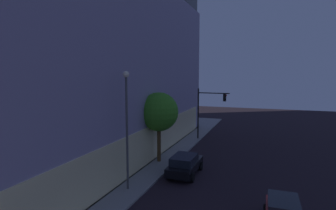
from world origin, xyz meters
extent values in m
cube|color=#4C4C51|center=(13.04, 22.16, 0.07)|extent=(37.63, 29.43, 0.15)
cube|color=#F7E7A6|center=(13.04, 7.85, 1.80)|extent=(33.51, 0.60, 3.30)
cube|color=#998EAE|center=(13.04, 22.16, 8.70)|extent=(37.23, 29.03, 17.11)
cylinder|color=black|center=(23.62, 5.72, 3.31)|extent=(0.18, 0.18, 6.32)
cylinder|color=black|center=(23.47, 3.79, 5.94)|extent=(0.43, 3.88, 0.12)
cube|color=black|center=(23.36, 2.43, 5.44)|extent=(0.34, 0.34, 0.90)
sphere|color=red|center=(23.34, 2.25, 5.72)|extent=(0.18, 0.18, 0.18)
cylinder|color=#4E4E4E|center=(6.81, 6.63, 4.10)|extent=(0.16, 0.16, 7.91)
sphere|color=#F9EFC6|center=(6.81, 6.63, 8.21)|extent=(0.44, 0.44, 0.44)
cylinder|color=#50391E|center=(13.35, 6.89, 1.76)|extent=(0.35, 0.35, 3.22)
sphere|color=#3A881F|center=(13.35, 6.89, 4.80)|extent=(3.58, 3.58, 3.58)
cube|color=black|center=(5.46, -3.45, 1.27)|extent=(2.31, 1.59, 0.64)
cylinder|color=black|center=(6.46, -2.57, 0.35)|extent=(0.69, 0.25, 0.69)
cube|color=black|center=(11.33, 3.74, 0.69)|extent=(4.65, 1.97, 0.66)
cube|color=black|center=(10.98, 3.74, 1.34)|extent=(2.54, 1.76, 0.64)
cube|color=#F9F4CC|center=(13.60, 4.34, 0.69)|extent=(0.12, 0.20, 0.12)
cube|color=#F9F4CC|center=(13.60, 3.17, 0.69)|extent=(0.12, 0.20, 0.12)
cylinder|color=black|center=(12.76, 4.72, 0.36)|extent=(0.72, 0.24, 0.71)
cylinder|color=black|center=(12.77, 2.78, 0.36)|extent=(0.72, 0.24, 0.71)
cylinder|color=black|center=(9.89, 4.71, 0.36)|extent=(0.72, 0.24, 0.71)
cylinder|color=black|center=(9.89, 2.76, 0.36)|extent=(0.72, 0.24, 0.71)
camera|label=1|loc=(-9.75, -2.47, 8.19)|focal=29.37mm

